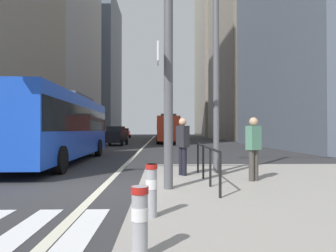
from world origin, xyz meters
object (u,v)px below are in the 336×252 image
car_oncoming_mid (116,136)px  pedestrian_waiting (183,143)px  city_bus_red_receding (168,128)px  city_bus_red_distant (164,129)px  traffic_signal_gantry (96,25)px  car_receding_far (167,133)px  city_bus_blue_oncoming (59,124)px  car_receding_near (170,134)px  street_lamp_post (216,19)px  bollard_front (140,218)px  bollard_left (151,187)px  car_oncoming_far (125,133)px  pedestrian_walking (254,145)px

car_oncoming_mid → pedestrian_waiting: 22.21m
city_bus_red_receding → city_bus_red_distant: bearing=90.7°
traffic_signal_gantry → pedestrian_waiting: bearing=43.7°
car_receding_far → city_bus_blue_oncoming: bearing=-96.8°
car_receding_near → street_lamp_post: bearing=-89.6°
bollard_front → bollard_left: 1.57m
bollard_front → pedestrian_waiting: pedestrian_waiting is taller
car_receding_far → traffic_signal_gantry: (-3.04, -60.12, 3.08)m
car_receding_far → bollard_left: size_ratio=5.41×
city_bus_red_distant → car_oncoming_far: size_ratio=2.75×
bollard_front → car_oncoming_mid: bearing=99.0°
street_lamp_post → pedestrian_walking: bearing=-67.1°
bollard_left → car_oncoming_mid: bearing=99.7°
street_lamp_post → pedestrian_waiting: 4.35m
traffic_signal_gantry → car_oncoming_mid: bearing=97.4°
car_oncoming_far → pedestrian_walking: size_ratio=2.37×
car_receding_near → pedestrian_walking: bearing=-88.5°
bollard_left → city_bus_red_distant: bearing=89.0°
city_bus_red_distant → pedestrian_waiting: size_ratio=6.45×
city_bus_blue_oncoming → bollard_left: bearing=-63.7°
city_bus_blue_oncoming → car_receding_near: size_ratio=2.43×
city_bus_red_distant → car_oncoming_mid: 26.24m
traffic_signal_gantry → bollard_front: 5.37m
street_lamp_post → bollard_front: (-2.09, -6.66, -4.69)m
city_bus_blue_oncoming → city_bus_red_distant: size_ratio=0.98×
traffic_signal_gantry → street_lamp_post: (3.40, 2.79, 1.22)m
city_bus_blue_oncoming → car_receding_far: size_ratio=2.45×
pedestrian_waiting → street_lamp_post: bearing=29.4°
car_receding_far → car_receding_near: bearing=-89.8°
city_bus_red_receding → car_receding_near: bearing=86.7°
car_oncoming_mid → car_receding_near: size_ratio=0.91×
street_lamp_post → pedestrian_walking: size_ratio=4.55×
traffic_signal_gantry → street_lamp_post: size_ratio=0.75×
car_receding_near → car_receding_far: (-0.06, 19.87, 0.00)m
car_receding_far → street_lamp_post: size_ratio=0.58×
traffic_signal_gantry → bollard_front: bearing=-71.3°
city_bus_blue_oncoming → car_oncoming_far: (-2.33, 46.30, -0.85)m
traffic_signal_gantry → bollard_left: size_ratio=7.01×
car_receding_near → bollard_front: (-1.79, -44.12, -0.40)m
car_oncoming_far → pedestrian_walking: 53.30m
car_oncoming_far → pedestrian_waiting: car_oncoming_far is taller
city_bus_red_distant → traffic_signal_gantry: bearing=-92.6°
city_bus_red_receding → city_bus_red_distant: size_ratio=0.92×
car_oncoming_far → bollard_left: car_oncoming_far is taller
car_receding_near → car_receding_far: size_ratio=1.01×
car_oncoming_far → city_bus_red_receding: bearing=-71.1°
car_oncoming_far → car_receding_near: bearing=-56.6°
city_bus_blue_oncoming → city_bus_red_receding: bearing=75.7°
car_oncoming_far → traffic_signal_gantry: bearing=-84.0°
bollard_front → car_oncoming_far: bearing=96.9°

